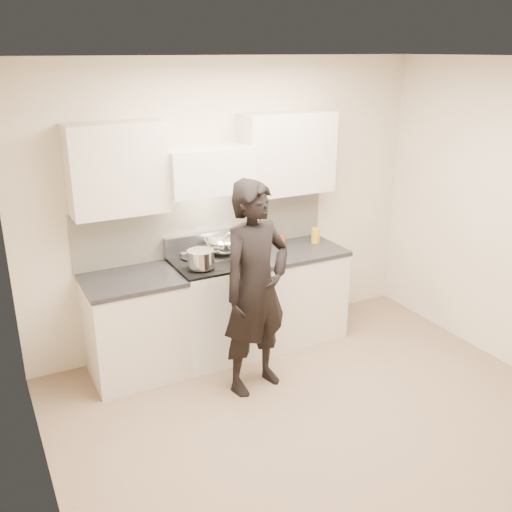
# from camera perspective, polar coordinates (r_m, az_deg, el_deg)

# --- Properties ---
(ground_plane) EXTENTS (4.00, 4.00, 0.00)m
(ground_plane) POSITION_cam_1_polar(r_m,az_deg,el_deg) (4.66, 7.09, -16.37)
(ground_plane) COLOR #80654E
(room_shell) EXTENTS (4.04, 3.54, 2.70)m
(room_shell) POSITION_cam_1_polar(r_m,az_deg,el_deg) (4.20, 4.51, 4.01)
(room_shell) COLOR beige
(room_shell) RESTS_ON ground
(stove) EXTENTS (0.76, 0.65, 0.96)m
(stove) POSITION_cam_1_polar(r_m,az_deg,el_deg) (5.36, -3.97, -5.14)
(stove) COLOR silver
(stove) RESTS_ON ground
(counter_right) EXTENTS (0.92, 0.67, 0.92)m
(counter_right) POSITION_cam_1_polar(r_m,az_deg,el_deg) (5.72, 3.68, -3.64)
(counter_right) COLOR beige
(counter_right) RESTS_ON ground
(counter_left) EXTENTS (0.82, 0.67, 0.92)m
(counter_left) POSITION_cam_1_polar(r_m,az_deg,el_deg) (5.15, -12.01, -6.88)
(counter_left) COLOR beige
(counter_left) RESTS_ON ground
(wok) EXTENTS (0.35, 0.44, 0.28)m
(wok) POSITION_cam_1_polar(r_m,az_deg,el_deg) (5.29, -3.30, 1.26)
(wok) COLOR beige
(wok) RESTS_ON stove
(stock_pot) EXTENTS (0.32, 0.30, 0.16)m
(stock_pot) POSITION_cam_1_polar(r_m,az_deg,el_deg) (4.96, -5.55, -0.28)
(stock_pot) COLOR beige
(stock_pot) RESTS_ON stove
(utensil_crock) EXTENTS (0.11, 0.11, 0.29)m
(utensil_crock) POSITION_cam_1_polar(r_m,az_deg,el_deg) (5.57, 0.27, 1.83)
(utensil_crock) COLOR #AAADC0
(utensil_crock) RESTS_ON counter_right
(spice_jar) EXTENTS (0.04, 0.04, 0.10)m
(spice_jar) POSITION_cam_1_polar(r_m,az_deg,el_deg) (5.63, 2.65, 1.56)
(spice_jar) COLOR #CE5E0B
(spice_jar) RESTS_ON counter_right
(oil_glass) EXTENTS (0.08, 0.08, 0.15)m
(oil_glass) POSITION_cam_1_polar(r_m,az_deg,el_deg) (5.74, 5.97, 2.07)
(oil_glass) COLOR #C1901C
(oil_glass) RESTS_ON counter_right
(person) EXTENTS (0.74, 0.58, 1.81)m
(person) POSITION_cam_1_polar(r_m,az_deg,el_deg) (4.66, -0.04, -3.29)
(person) COLOR black
(person) RESTS_ON ground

